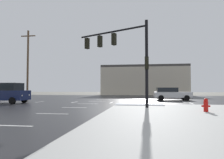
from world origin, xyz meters
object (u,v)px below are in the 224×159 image
(fire_hydrant, at_px, (206,105))
(utility_pole_far, at_px, (28,63))
(traffic_signal_mast, at_px, (122,50))
(sedan_white, at_px, (171,93))
(suv_navy, at_px, (4,93))

(fire_hydrant, relative_size, utility_pole_far, 0.08)
(traffic_signal_mast, distance_m, fire_hydrant, 7.31)
(fire_hydrant, height_order, sedan_white, sedan_white)
(fire_hydrant, xyz_separation_m, sedan_white, (-0.27, 14.14, 0.32))
(suv_navy, relative_size, utility_pole_far, 0.48)
(suv_navy, distance_m, sedan_white, 19.05)
(suv_navy, xyz_separation_m, sedan_white, (17.30, 7.98, -0.24))
(fire_hydrant, distance_m, sedan_white, 14.15)
(traffic_signal_mast, relative_size, fire_hydrant, 8.00)
(traffic_signal_mast, relative_size, sedan_white, 1.38)
(sedan_white, relative_size, utility_pole_far, 0.46)
(traffic_signal_mast, xyz_separation_m, sedan_white, (5.02, 11.07, -3.69))
(suv_navy, distance_m, utility_pole_far, 10.62)
(utility_pole_far, bearing_deg, fire_hydrant, -37.06)
(fire_hydrant, relative_size, suv_navy, 0.16)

